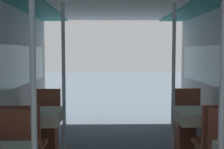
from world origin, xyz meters
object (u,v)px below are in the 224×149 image
(support_pole_left_1, at_px, (64,86))
(support_pole_right_0, at_px, (222,110))
(dining_table_left_1, at_px, (36,119))
(dining_table_right_1, at_px, (201,118))
(chair_right_far_1, at_px, (189,132))
(support_pole_left_0, at_px, (34,111))
(support_pole_right_1, at_px, (173,86))
(chair_left_far_1, at_px, (45,133))

(support_pole_left_1, xyz_separation_m, support_pole_right_0, (1.37, -1.63, 0.00))
(dining_table_left_1, relative_size, support_pole_right_0, 0.35)
(dining_table_left_1, xyz_separation_m, dining_table_right_1, (2.08, 0.00, 0.00))
(support_pole_right_0, bearing_deg, chair_right_far_1, 80.76)
(support_pole_left_0, distance_m, support_pole_right_1, 2.13)
(dining_table_left_1, relative_size, chair_right_far_1, 0.79)
(dining_table_right_1, bearing_deg, chair_right_far_1, 90.00)
(dining_table_left_1, xyz_separation_m, support_pole_left_1, (0.35, 0.00, 0.42))
(support_pole_left_0, height_order, dining_table_right_1, support_pole_left_0)
(chair_right_far_1, xyz_separation_m, support_pole_right_1, (-0.35, -0.55, 0.74))
(support_pole_left_0, height_order, support_pole_right_1, same)
(dining_table_left_1, height_order, chair_left_far_1, chair_left_far_1)
(support_pole_left_1, xyz_separation_m, support_pole_right_1, (1.37, 0.00, 0.00))
(chair_right_far_1, height_order, support_pole_right_1, support_pole_right_1)
(dining_table_left_1, relative_size, chair_left_far_1, 0.79)
(support_pole_left_1, distance_m, support_pole_right_1, 1.37)
(support_pole_right_0, xyz_separation_m, chair_right_far_1, (0.35, 2.18, -0.74))
(dining_table_left_1, bearing_deg, dining_table_right_1, 0.00)
(chair_left_far_1, bearing_deg, support_pole_left_0, 99.24)
(support_pole_left_0, relative_size, chair_left_far_1, 2.27)
(support_pole_right_0, bearing_deg, chair_left_far_1, 128.37)
(support_pole_left_1, xyz_separation_m, chair_right_far_1, (1.73, 0.55, -0.74))
(support_pole_left_0, xyz_separation_m, support_pole_right_0, (1.37, 0.00, 0.00))
(dining_table_left_1, xyz_separation_m, chair_left_far_1, (0.00, 0.55, -0.32))
(support_pole_left_0, xyz_separation_m, support_pole_right_1, (1.37, 1.63, 0.00))
(chair_left_far_1, distance_m, chair_right_far_1, 2.08)
(dining_table_right_1, bearing_deg, support_pole_right_0, -102.28)
(support_pole_left_1, distance_m, chair_right_far_1, 1.96)
(support_pole_right_0, relative_size, chair_right_far_1, 2.27)
(support_pole_left_0, xyz_separation_m, dining_table_right_1, (1.73, 1.63, -0.42))
(support_pole_left_1, bearing_deg, support_pole_right_1, 0.00)
(dining_table_right_1, height_order, chair_right_far_1, chair_right_far_1)
(dining_table_left_1, height_order, support_pole_right_1, support_pole_right_1)
(support_pole_left_0, relative_size, support_pole_left_1, 1.00)
(chair_left_far_1, xyz_separation_m, dining_table_right_1, (2.08, -0.55, 0.32))
(support_pole_right_1, bearing_deg, dining_table_right_1, 0.00)
(chair_left_far_1, bearing_deg, support_pole_right_0, 128.37)
(dining_table_right_1, bearing_deg, support_pole_left_0, -136.66)
(support_pole_left_0, bearing_deg, support_pole_left_1, 90.00)
(dining_table_right_1, distance_m, chair_right_far_1, 0.64)
(chair_left_far_1, distance_m, dining_table_right_1, 2.18)
(dining_table_left_1, relative_size, dining_table_right_1, 1.00)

